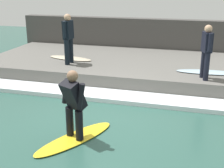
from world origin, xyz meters
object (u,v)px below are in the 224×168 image
(surfer_waiting_near, at_px, (206,49))
(surfboard_waiting_near, at_px, (210,72))
(surfer_waiting_far, at_px, (68,36))
(surfer_riding, at_px, (74,101))
(surfboard_waiting_far, at_px, (70,58))
(surfboard_riding, at_px, (75,138))

(surfer_waiting_near, relative_size, surfboard_waiting_near, 0.76)
(surfer_waiting_near, distance_m, surfer_waiting_far, 4.52)
(surfer_riding, distance_m, surfboard_waiting_far, 5.25)
(surfer_riding, height_order, surfer_waiting_near, surfer_waiting_near)
(surfer_waiting_near, bearing_deg, surfer_riding, 143.98)
(surfboard_waiting_near, xyz_separation_m, surfboard_waiting_far, (0.55, 4.89, 0.00))
(surfer_waiting_near, bearing_deg, surfboard_riding, 143.98)
(surfboard_riding, relative_size, surfer_riding, 1.42)
(surfer_riding, distance_m, surfer_waiting_near, 4.45)
(surfer_riding, height_order, surfboard_waiting_far, surfer_riding)
(surfer_riding, xyz_separation_m, surfboard_waiting_far, (4.79, 2.11, -0.35))
(surfboard_riding, relative_size, surfboard_waiting_near, 1.01)
(surfer_waiting_near, relative_size, surfer_waiting_far, 0.93)
(surfboard_waiting_near, bearing_deg, surfboard_riding, 146.76)
(surfboard_riding, xyz_separation_m, surfer_waiting_far, (4.17, 1.88, 1.42))
(surfboard_waiting_near, height_order, surfer_waiting_far, surfer_waiting_far)
(surfboard_riding, height_order, surfboard_waiting_near, surfboard_waiting_near)
(surfer_riding, bearing_deg, surfboard_waiting_near, -33.24)
(surfboard_waiting_far, bearing_deg, surfboard_riding, -156.20)
(surfboard_waiting_near, bearing_deg, surfboard_waiting_far, 83.57)
(surfboard_waiting_near, bearing_deg, surfer_waiting_far, 90.84)
(surfboard_waiting_far, bearing_deg, surfer_waiting_near, -104.49)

